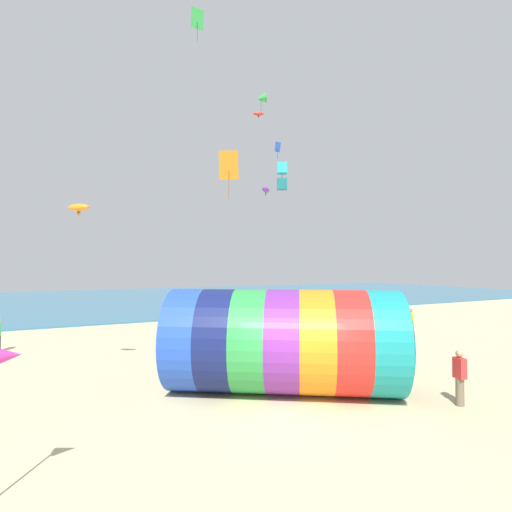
{
  "coord_description": "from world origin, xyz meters",
  "views": [
    {
      "loc": [
        -6.17,
        -9.65,
        4.22
      ],
      "look_at": [
        0.59,
        3.77,
        4.53
      ],
      "focal_mm": 28.0,
      "sensor_mm": 36.0,
      "label": 1
    }
  ],
  "objects_px": {
    "kite_red_parafoil": "(259,114)",
    "bystander_near_water": "(410,324)",
    "kite_handler": "(460,377)",
    "kite_blue_diamond": "(278,147)",
    "kite_orange_diamond": "(229,166)",
    "kite_green_diamond": "(197,19)",
    "kite_green_delta": "(261,99)",
    "kite_purple_parafoil": "(266,190)",
    "kite_cyan_box": "(282,176)",
    "giant_inflatable_tube": "(284,341)",
    "beach_flag": "(6,363)",
    "kite_orange_parafoil": "(79,207)"
  },
  "relations": [
    {
      "from": "kite_orange_parafoil",
      "to": "kite_handler",
      "type": "bearing_deg",
      "value": -40.59
    },
    {
      "from": "kite_green_diamond",
      "to": "kite_blue_diamond",
      "type": "relative_size",
      "value": 1.27
    },
    {
      "from": "kite_orange_parafoil",
      "to": "kite_purple_parafoil",
      "type": "distance_m",
      "value": 13.19
    },
    {
      "from": "kite_green_delta",
      "to": "bystander_near_water",
      "type": "bearing_deg",
      "value": -32.66
    },
    {
      "from": "kite_red_parafoil",
      "to": "kite_green_diamond",
      "type": "distance_m",
      "value": 11.88
    },
    {
      "from": "kite_handler",
      "to": "kite_green_delta",
      "type": "height_order",
      "value": "kite_green_delta"
    },
    {
      "from": "giant_inflatable_tube",
      "to": "kite_cyan_box",
      "type": "height_order",
      "value": "kite_cyan_box"
    },
    {
      "from": "beach_flag",
      "to": "kite_green_diamond",
      "type": "bearing_deg",
      "value": 54.76
    },
    {
      "from": "kite_blue_diamond",
      "to": "kite_purple_parafoil",
      "type": "distance_m",
      "value": 5.44
    },
    {
      "from": "beach_flag",
      "to": "giant_inflatable_tube",
      "type": "bearing_deg",
      "value": 20.87
    },
    {
      "from": "kite_orange_diamond",
      "to": "beach_flag",
      "type": "bearing_deg",
      "value": -128.98
    },
    {
      "from": "kite_blue_diamond",
      "to": "bystander_near_water",
      "type": "relative_size",
      "value": 0.68
    },
    {
      "from": "giant_inflatable_tube",
      "to": "kite_orange_diamond",
      "type": "bearing_deg",
      "value": 79.67
    },
    {
      "from": "kite_cyan_box",
      "to": "kite_blue_diamond",
      "type": "height_order",
      "value": "kite_blue_diamond"
    },
    {
      "from": "giant_inflatable_tube",
      "to": "kite_blue_diamond",
      "type": "distance_m",
      "value": 19.73
    },
    {
      "from": "kite_red_parafoil",
      "to": "kite_green_delta",
      "type": "relative_size",
      "value": 0.85
    },
    {
      "from": "kite_green_delta",
      "to": "kite_purple_parafoil",
      "type": "bearing_deg",
      "value": 56.05
    },
    {
      "from": "kite_orange_diamond",
      "to": "kite_purple_parafoil",
      "type": "distance_m",
      "value": 4.87
    },
    {
      "from": "kite_orange_parafoil",
      "to": "beach_flag",
      "type": "height_order",
      "value": "kite_orange_parafoil"
    },
    {
      "from": "giant_inflatable_tube",
      "to": "kite_green_diamond",
      "type": "height_order",
      "value": "kite_green_diamond"
    },
    {
      "from": "kite_green_diamond",
      "to": "kite_orange_parafoil",
      "type": "distance_m",
      "value": 10.98
    },
    {
      "from": "giant_inflatable_tube",
      "to": "kite_green_diamond",
      "type": "distance_m",
      "value": 15.77
    },
    {
      "from": "kite_blue_diamond",
      "to": "beach_flag",
      "type": "bearing_deg",
      "value": -132.23
    },
    {
      "from": "kite_cyan_box",
      "to": "kite_blue_diamond",
      "type": "relative_size",
      "value": 1.25
    },
    {
      "from": "kite_green_diamond",
      "to": "beach_flag",
      "type": "height_order",
      "value": "kite_green_diamond"
    },
    {
      "from": "kite_green_delta",
      "to": "kite_blue_diamond",
      "type": "distance_m",
      "value": 6.55
    },
    {
      "from": "giant_inflatable_tube",
      "to": "kite_green_delta",
      "type": "distance_m",
      "value": 15.73
    },
    {
      "from": "kite_purple_parafoil",
      "to": "kite_orange_parafoil",
      "type": "bearing_deg",
      "value": -151.67
    },
    {
      "from": "kite_green_diamond",
      "to": "kite_green_delta",
      "type": "distance_m",
      "value": 5.67
    },
    {
      "from": "kite_red_parafoil",
      "to": "kite_green_diamond",
      "type": "bearing_deg",
      "value": -131.37
    },
    {
      "from": "kite_orange_diamond",
      "to": "beach_flag",
      "type": "height_order",
      "value": "kite_orange_diamond"
    },
    {
      "from": "kite_orange_diamond",
      "to": "kite_red_parafoil",
      "type": "distance_m",
      "value": 11.03
    },
    {
      "from": "kite_orange_diamond",
      "to": "kite_blue_diamond",
      "type": "bearing_deg",
      "value": 42.35
    },
    {
      "from": "kite_handler",
      "to": "kite_green_delta",
      "type": "relative_size",
      "value": 1.55
    },
    {
      "from": "giant_inflatable_tube",
      "to": "kite_handler",
      "type": "bearing_deg",
      "value": -40.42
    },
    {
      "from": "kite_cyan_box",
      "to": "kite_orange_parafoil",
      "type": "bearing_deg",
      "value": -170.32
    },
    {
      "from": "giant_inflatable_tube",
      "to": "kite_cyan_box",
      "type": "xyz_separation_m",
      "value": [
        3.98,
        6.87,
        7.23
      ]
    },
    {
      "from": "giant_inflatable_tube",
      "to": "kite_blue_diamond",
      "type": "xyz_separation_m",
      "value": [
        7.91,
        14.16,
        11.23
      ]
    },
    {
      "from": "kite_handler",
      "to": "kite_blue_diamond",
      "type": "bearing_deg",
      "value": 77.62
    },
    {
      "from": "kite_red_parafoil",
      "to": "kite_cyan_box",
      "type": "bearing_deg",
      "value": -109.31
    },
    {
      "from": "kite_red_parafoil",
      "to": "bystander_near_water",
      "type": "relative_size",
      "value": 0.51
    },
    {
      "from": "kite_green_diamond",
      "to": "bystander_near_water",
      "type": "height_order",
      "value": "kite_green_diamond"
    },
    {
      "from": "bystander_near_water",
      "to": "beach_flag",
      "type": "xyz_separation_m",
      "value": [
        -18.47,
        -7.48,
        1.51
      ]
    },
    {
      "from": "kite_orange_diamond",
      "to": "kite_green_diamond",
      "type": "distance_m",
      "value": 7.03
    },
    {
      "from": "kite_green_delta",
      "to": "beach_flag",
      "type": "height_order",
      "value": "kite_green_delta"
    },
    {
      "from": "kite_blue_diamond",
      "to": "beach_flag",
      "type": "height_order",
      "value": "kite_blue_diamond"
    },
    {
      "from": "kite_orange_diamond",
      "to": "kite_green_diamond",
      "type": "bearing_deg",
      "value": -144.37
    },
    {
      "from": "kite_blue_diamond",
      "to": "kite_purple_parafoil",
      "type": "xyz_separation_m",
      "value": [
        -2.55,
        -2.87,
        -3.86
      ]
    },
    {
      "from": "kite_handler",
      "to": "kite_cyan_box",
      "type": "xyz_separation_m",
      "value": [
        -0.07,
        10.32,
        8.08
      ]
    },
    {
      "from": "kite_cyan_box",
      "to": "giant_inflatable_tube",
      "type": "bearing_deg",
      "value": -120.09
    }
  ]
}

